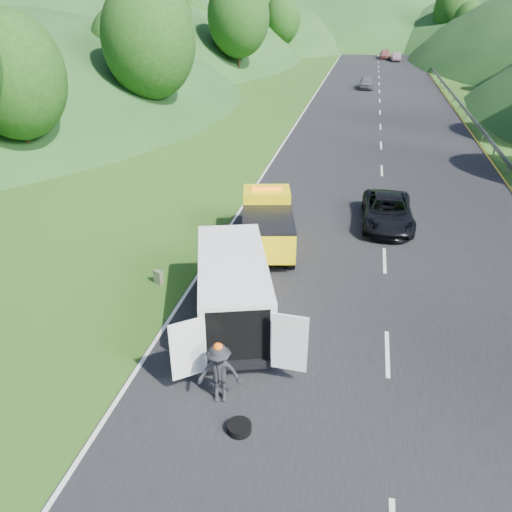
% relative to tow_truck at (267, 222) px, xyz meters
% --- Properties ---
extents(ground, '(320.00, 320.00, 0.00)m').
position_rel_tow_truck_xyz_m(ground, '(1.84, -4.30, -1.12)').
color(ground, '#38661E').
rests_on(ground, ground).
extents(road_surface, '(14.00, 200.00, 0.02)m').
position_rel_tow_truck_xyz_m(road_surface, '(4.84, 35.70, -1.11)').
color(road_surface, black).
rests_on(road_surface, ground).
extents(guardrail, '(0.06, 140.00, 1.52)m').
position_rel_tow_truck_xyz_m(guardrail, '(12.14, 48.20, -1.12)').
color(guardrail, gray).
rests_on(guardrail, ground).
extents(tree_line_left, '(14.00, 140.00, 14.00)m').
position_rel_tow_truck_xyz_m(tree_line_left, '(-17.16, 55.70, -1.12)').
color(tree_line_left, '#295619').
rests_on(tree_line_left, ground).
extents(hills_backdrop, '(201.00, 288.60, 44.00)m').
position_rel_tow_truck_xyz_m(hills_backdrop, '(8.34, 130.40, -1.12)').
color(hills_backdrop, '#2D5B23').
rests_on(hills_backdrop, ground).
extents(tow_truck, '(3.05, 5.63, 2.30)m').
position_rel_tow_truck_xyz_m(tow_truck, '(0.00, 0.00, 0.00)').
color(tow_truck, black).
rests_on(tow_truck, ground).
extents(white_van, '(4.57, 6.95, 2.28)m').
position_rel_tow_truck_xyz_m(white_van, '(-0.03, -5.53, 0.17)').
color(white_van, black).
rests_on(white_van, ground).
extents(woman, '(0.73, 0.80, 1.79)m').
position_rel_tow_truck_xyz_m(woman, '(-0.84, -4.57, -1.12)').
color(woman, silver).
rests_on(woman, ground).
extents(child, '(0.63, 0.62, 1.03)m').
position_rel_tow_truck_xyz_m(child, '(0.15, -4.39, -1.12)').
color(child, tan).
rests_on(child, ground).
extents(worker, '(1.22, 0.85, 1.72)m').
position_rel_tow_truck_xyz_m(worker, '(0.56, -9.17, -1.12)').
color(worker, black).
rests_on(worker, ground).
extents(suitcase, '(0.37, 0.29, 0.53)m').
position_rel_tow_truck_xyz_m(suitcase, '(-3.28, -3.85, -0.86)').
color(suitcase, '#66664C').
rests_on(suitcase, ground).
extents(spare_tire, '(0.60, 0.60, 0.20)m').
position_rel_tow_truck_xyz_m(spare_tire, '(1.29, -10.08, -1.12)').
color(spare_tire, black).
rests_on(spare_tire, ground).
extents(passing_suv, '(2.34, 4.84, 1.33)m').
position_rel_tow_truck_xyz_m(passing_suv, '(4.95, 3.36, -1.12)').
color(passing_suv, black).
rests_on(passing_suv, ground).
extents(dist_car_a, '(1.63, 4.05, 1.38)m').
position_rel_tow_truck_xyz_m(dist_car_a, '(3.33, 43.50, -1.12)').
color(dist_car_a, '#4C4B50').
rests_on(dist_car_a, ground).
extents(dist_car_b, '(1.41, 4.03, 1.33)m').
position_rel_tow_truck_xyz_m(dist_car_b, '(7.72, 74.22, -1.12)').
color(dist_car_b, '#6B4758').
rests_on(dist_car_b, ground).
extents(dist_car_c, '(1.92, 4.73, 1.37)m').
position_rel_tow_truck_xyz_m(dist_car_c, '(5.93, 77.91, -1.12)').
color(dist_car_c, brown).
rests_on(dist_car_c, ground).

